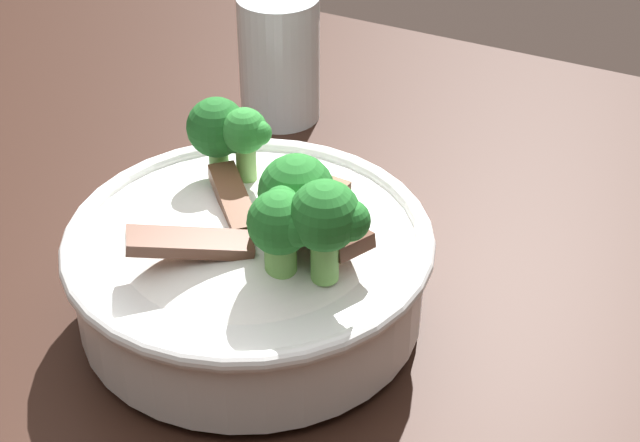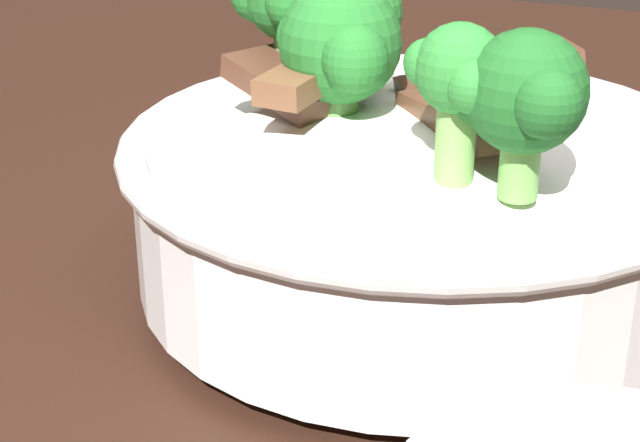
{
  "view_description": "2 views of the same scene",
  "coord_description": "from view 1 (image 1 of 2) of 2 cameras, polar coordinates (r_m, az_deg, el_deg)",
  "views": [
    {
      "loc": [
        0.35,
        -0.38,
        1.27
      ],
      "look_at": [
        0.14,
        0.06,
        0.92
      ],
      "focal_mm": 56.01,
      "sensor_mm": 36.0,
      "label": 1
    },
    {
      "loc": [
        -0.02,
        0.41,
        1.04
      ],
      "look_at": [
        0.14,
        0.04,
        0.86
      ],
      "focal_mm": 57.89,
      "sensor_mm": 36.0,
      "label": 2
    }
  ],
  "objects": [
    {
      "name": "drinking_glass",
      "position": [
        0.87,
        -2.33,
        8.84
      ],
      "size": [
        0.07,
        0.07,
        0.11
      ],
      "color": "white",
      "rests_on": "dining_table"
    },
    {
      "name": "rice_bowl",
      "position": [
        0.64,
        -3.89,
        -2.12
      ],
      "size": [
        0.23,
        0.23,
        0.14
      ],
      "color": "white",
      "rests_on": "dining_table"
    },
    {
      "name": "dining_table",
      "position": [
        0.74,
        -11.94,
        -10.81
      ],
      "size": [
        1.27,
        1.02,
        0.84
      ],
      "color": "black",
      "rests_on": "ground"
    }
  ]
}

